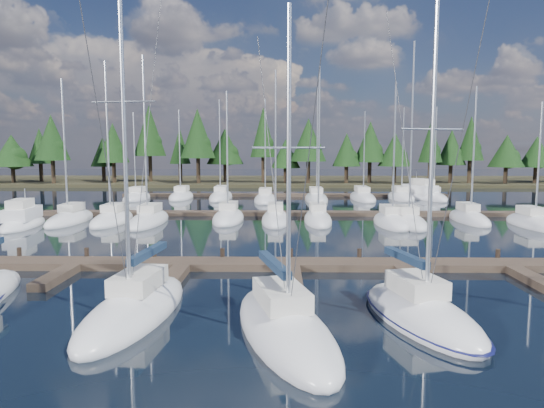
{
  "coord_description": "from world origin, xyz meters",
  "views": [
    {
      "loc": [
        -0.63,
        -8.76,
        6.61
      ],
      "look_at": [
        -1.15,
        22.0,
        3.17
      ],
      "focal_mm": 32.0,
      "sensor_mm": 36.0,
      "label": 1
    }
  ],
  "objects_px": {
    "motor_yacht_right": "(420,195)",
    "front_sailboat_3": "(284,328)",
    "front_sailboat_2": "(135,309)",
    "motor_yacht_left": "(23,221)",
    "front_sailboat_4": "(420,314)",
    "main_dock": "(291,267)"
  },
  "relations": [
    {
      "from": "front_sailboat_2",
      "to": "front_sailboat_4",
      "type": "distance_m",
      "value": 11.25
    },
    {
      "from": "front_sailboat_2",
      "to": "motor_yacht_left",
      "type": "bearing_deg",
      "value": 126.33
    },
    {
      "from": "main_dock",
      "to": "front_sailboat_2",
      "type": "xyz_separation_m",
      "value": [
        -6.42,
        -7.43,
        0.09
      ]
    },
    {
      "from": "main_dock",
      "to": "front_sailboat_4",
      "type": "distance_m",
      "value": 9.2
    },
    {
      "from": "front_sailboat_3",
      "to": "front_sailboat_2",
      "type": "bearing_deg",
      "value": 162.1
    },
    {
      "from": "front_sailboat_2",
      "to": "front_sailboat_4",
      "type": "relative_size",
      "value": 1.14
    },
    {
      "from": "front_sailboat_2",
      "to": "motor_yacht_right",
      "type": "bearing_deg",
      "value": 62.29
    },
    {
      "from": "front_sailboat_2",
      "to": "front_sailboat_3",
      "type": "height_order",
      "value": "front_sailboat_2"
    },
    {
      "from": "motor_yacht_left",
      "to": "motor_yacht_right",
      "type": "height_order",
      "value": "motor_yacht_right"
    },
    {
      "from": "front_sailboat_4",
      "to": "front_sailboat_2",
      "type": "bearing_deg",
      "value": 177.93
    },
    {
      "from": "front_sailboat_2",
      "to": "front_sailboat_4",
      "type": "xyz_separation_m",
      "value": [
        11.24,
        -0.41,
        -0.01
      ]
    },
    {
      "from": "front_sailboat_2",
      "to": "motor_yacht_left",
      "type": "height_order",
      "value": "front_sailboat_2"
    },
    {
      "from": "main_dock",
      "to": "front_sailboat_4",
      "type": "height_order",
      "value": "front_sailboat_4"
    },
    {
      "from": "front_sailboat_4",
      "to": "motor_yacht_left",
      "type": "relative_size",
      "value": 1.64
    },
    {
      "from": "front_sailboat_4",
      "to": "motor_yacht_right",
      "type": "height_order",
      "value": "front_sailboat_4"
    },
    {
      "from": "motor_yacht_right",
      "to": "front_sailboat_3",
      "type": "bearing_deg",
      "value": -111.01
    },
    {
      "from": "front_sailboat_3",
      "to": "motor_yacht_right",
      "type": "xyz_separation_m",
      "value": [
        18.95,
        49.32,
        0.22
      ]
    },
    {
      "from": "front_sailboat_3",
      "to": "front_sailboat_4",
      "type": "height_order",
      "value": "front_sailboat_4"
    },
    {
      "from": "main_dock",
      "to": "motor_yacht_right",
      "type": "relative_size",
      "value": 4.64
    },
    {
      "from": "main_dock",
      "to": "motor_yacht_left",
      "type": "distance_m",
      "value": 27.46
    },
    {
      "from": "front_sailboat_2",
      "to": "front_sailboat_3",
      "type": "bearing_deg",
      "value": -17.9
    },
    {
      "from": "front_sailboat_4",
      "to": "motor_yacht_right",
      "type": "relative_size",
      "value": 1.41
    }
  ]
}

